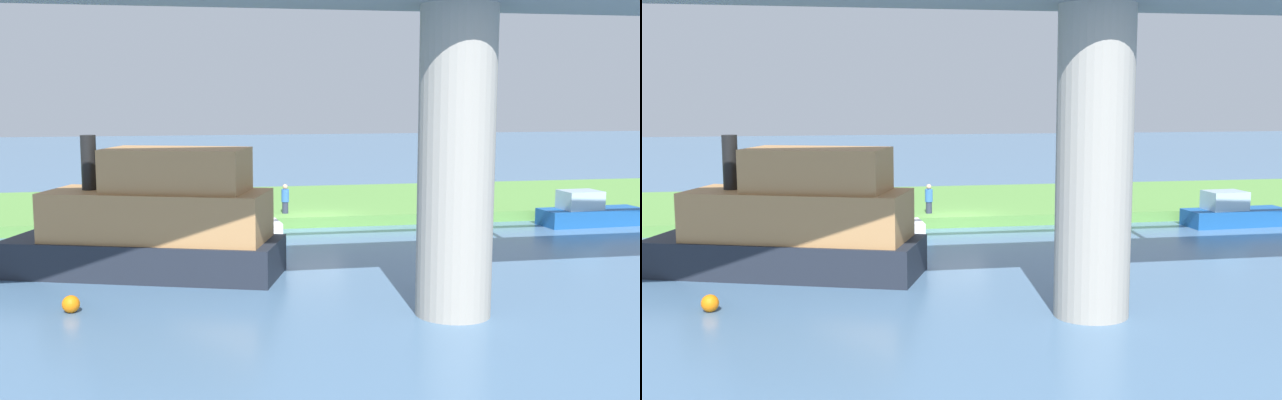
{
  "view_description": "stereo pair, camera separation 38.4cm",
  "coord_description": "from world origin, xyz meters",
  "views": [
    {
      "loc": [
        6.49,
        34.56,
        6.18
      ],
      "look_at": [
        0.81,
        5.0,
        2.0
      ],
      "focal_mm": 43.54,
      "sensor_mm": 36.0,
      "label": 1
    },
    {
      "loc": [
        6.11,
        34.63,
        6.18
      ],
      "look_at": [
        0.81,
        5.0,
        2.0
      ],
      "focal_mm": 43.54,
      "sensor_mm": 36.0,
      "label": 2
    }
  ],
  "objects": [
    {
      "name": "ground_plane",
      "position": [
        0.0,
        0.0,
        0.0
      ],
      "size": [
        160.0,
        160.0,
        0.0
      ],
      "primitive_type": "plane",
      "color": "#4C7093"
    },
    {
      "name": "grassy_bank",
      "position": [
        0.0,
        -6.0,
        0.25
      ],
      "size": [
        80.0,
        12.0,
        0.5
      ],
      "primitive_type": "cube",
      "color": "#5B9342",
      "rests_on": "ground"
    },
    {
      "name": "bridge_pylon",
      "position": [
        -1.15,
        14.53,
        4.25
      ],
      "size": [
        2.09,
        2.09,
        8.51
      ],
      "primitive_type": "cylinder",
      "color": "#9E998E",
      "rests_on": "ground"
    },
    {
      "name": "person_on_bank",
      "position": [
        1.26,
        -1.41,
        1.2
      ],
      "size": [
        0.45,
        0.45,
        1.39
      ],
      "color": "#2D334C",
      "rests_on": "grassy_bank"
    },
    {
      "name": "mooring_post",
      "position": [
        -8.43,
        -1.73,
        1.02
      ],
      "size": [
        0.2,
        0.2,
        1.05
      ],
      "primitive_type": "cylinder",
      "color": "brown",
      "rests_on": "grassy_bank"
    },
    {
      "name": "riverboat_paddlewheel",
      "position": [
        7.19,
        8.04,
        1.76
      ],
      "size": [
        9.8,
        5.99,
        4.75
      ],
      "color": "#1E232D",
      "rests_on": "ground"
    },
    {
      "name": "motorboat_white",
      "position": [
        4.69,
        2.41,
        0.59
      ],
      "size": [
        5.04,
        2.05,
        1.65
      ],
      "color": "white",
      "rests_on": "ground"
    },
    {
      "name": "motorboat_red",
      "position": [
        -12.72,
        1.6,
        0.59
      ],
      "size": [
        5.01,
        2.01,
        1.64
      ],
      "color": "#195199",
      "rests_on": "ground"
    },
    {
      "name": "marker_buoy",
      "position": [
        9.39,
        12.32,
        0.25
      ],
      "size": [
        0.5,
        0.5,
        0.5
      ],
      "primitive_type": "sphere",
      "color": "orange",
      "rests_on": "ground"
    }
  ]
}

